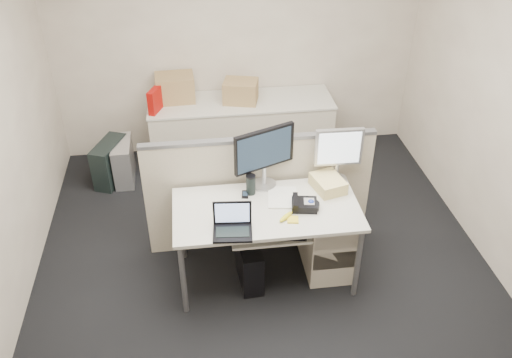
{
  "coord_description": "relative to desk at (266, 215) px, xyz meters",
  "views": [
    {
      "loc": [
        -0.53,
        -3.41,
        3.37
      ],
      "look_at": [
        -0.07,
        0.15,
        0.92
      ],
      "focal_mm": 38.0,
      "sensor_mm": 36.0,
      "label": 1
    }
  ],
  "objects": [
    {
      "name": "floor",
      "position": [
        0.0,
        0.0,
        -0.67
      ],
      "size": [
        4.0,
        4.5,
        0.01
      ],
      "primitive_type": "cube",
      "color": "black",
      "rests_on": "ground"
    },
    {
      "name": "desk_phone",
      "position": [
        0.3,
        -0.04,
        0.1
      ],
      "size": [
        0.22,
        0.19,
        0.06
      ],
      "primitive_type": "cube",
      "rotation": [
        0.0,
        0.0,
        -0.17
      ],
      "color": "black",
      "rests_on": "desk"
    },
    {
      "name": "desk",
      "position": [
        0.0,
        0.0,
        0.0
      ],
      "size": [
        1.5,
        0.75,
        0.73
      ],
      "color": "silver",
      "rests_on": "floor"
    },
    {
      "name": "pc_tower_spare_silver",
      "position": [
        -1.31,
        1.68,
        -0.44
      ],
      "size": [
        0.2,
        0.49,
        0.45
      ],
      "primitive_type": "cube",
      "rotation": [
        0.0,
        0.0,
        0.02
      ],
      "color": "#B7B7BC",
      "rests_on": "floor"
    },
    {
      "name": "wall_back",
      "position": [
        0.0,
        2.25,
        0.69
      ],
      "size": [
        4.0,
        0.02,
        2.7
      ],
      "primitive_type": "cube",
      "color": "#B2A395",
      "rests_on": "ground"
    },
    {
      "name": "banana",
      "position": [
        0.13,
        -0.15,
        0.08
      ],
      "size": [
        0.14,
        0.14,
        0.04
      ],
      "primitive_type": "ellipsoid",
      "rotation": [
        0.0,
        0.0,
        0.76
      ],
      "color": "#FFEE37",
      "rests_on": "desk"
    },
    {
      "name": "cellphone",
      "position": [
        -0.15,
        0.2,
        0.07
      ],
      "size": [
        0.07,
        0.11,
        0.01
      ],
      "primitive_type": "cube",
      "rotation": [
        0.0,
        0.0,
        -0.15
      ],
      "color": "black",
      "rests_on": "desk"
    },
    {
      "name": "red_binder",
      "position": [
        -0.9,
        1.83,
        0.19
      ],
      "size": [
        0.17,
        0.3,
        0.27
      ],
      "primitive_type": "cube",
      "rotation": [
        0.0,
        0.0,
        -0.39
      ],
      "color": "#A10B07",
      "rests_on": "back_counter"
    },
    {
      "name": "cardboard_box_left",
      "position": [
        -0.7,
        2.05,
        0.21
      ],
      "size": [
        0.42,
        0.32,
        0.31
      ],
      "primitive_type": "cube",
      "rotation": [
        0.0,
        0.0,
        0.04
      ],
      "color": "tan",
      "rests_on": "back_counter"
    },
    {
      "name": "keyboard_tray",
      "position": [
        0.0,
        -0.18,
        -0.04
      ],
      "size": [
        0.62,
        0.32,
        0.02
      ],
      "primitive_type": "cube",
      "color": "silver",
      "rests_on": "desk"
    },
    {
      "name": "pc_tower_desk",
      "position": [
        -0.15,
        -0.05,
        -0.46
      ],
      "size": [
        0.2,
        0.44,
        0.4
      ],
      "primitive_type": "cube",
      "rotation": [
        0.0,
        0.0,
        0.06
      ],
      "color": "black",
      "rests_on": "floor"
    },
    {
      "name": "back_counter",
      "position": [
        0.0,
        1.93,
        -0.3
      ],
      "size": [
        2.0,
        0.6,
        0.72
      ],
      "primitive_type": "cube",
      "color": "beige",
      "rests_on": "floor"
    },
    {
      "name": "paper_stack",
      "position": [
        0.15,
        0.12,
        0.07
      ],
      "size": [
        0.28,
        0.33,
        0.01
      ],
      "primitive_type": "cube",
      "rotation": [
        0.0,
        0.0,
        -0.15
      ],
      "color": "silver",
      "rests_on": "desk"
    },
    {
      "name": "drawer_pedestal",
      "position": [
        0.55,
        0.05,
        -0.34
      ],
      "size": [
        0.4,
        0.55,
        0.65
      ],
      "primitive_type": "cube",
      "color": "beige",
      "rests_on": "floor"
    },
    {
      "name": "monitor_main",
      "position": [
        0.02,
        0.32,
        0.34
      ],
      "size": [
        0.58,
        0.4,
        0.54
      ],
      "primitive_type": "cube",
      "rotation": [
        0.0,
        0.0,
        0.39
      ],
      "color": "black",
      "rests_on": "desk"
    },
    {
      "name": "laptop",
      "position": [
        -0.3,
        -0.28,
        0.18
      ],
      "size": [
        0.31,
        0.25,
        0.22
      ],
      "primitive_type": "cube",
      "rotation": [
        0.0,
        0.0,
        -0.09
      ],
      "color": "black",
      "rests_on": "desk"
    },
    {
      "name": "keyboard",
      "position": [
        0.05,
        -0.22,
        -0.02
      ],
      "size": [
        0.46,
        0.21,
        0.02
      ],
      "primitive_type": "cube",
      "rotation": [
        0.0,
        0.0,
        -0.13
      ],
      "color": "black",
      "rests_on": "keyboard_tray"
    },
    {
      "name": "trackball",
      "position": [
        0.35,
        -0.05,
        0.09
      ],
      "size": [
        0.15,
        0.15,
        0.05
      ],
      "primitive_type": "cylinder",
      "rotation": [
        0.0,
        0.0,
        0.09
      ],
      "color": "black",
      "rests_on": "desk"
    },
    {
      "name": "cubicle_partition",
      "position": [
        0.0,
        0.45,
        -0.11
      ],
      "size": [
        2.0,
        0.06,
        1.1
      ],
      "primitive_type": "cube",
      "color": "beige",
      "rests_on": "floor"
    },
    {
      "name": "sticky_pad",
      "position": [
        0.18,
        -0.18,
        0.07
      ],
      "size": [
        0.1,
        0.1,
        0.01
      ],
      "primitive_type": "cube",
      "rotation": [
        0.0,
        0.0,
        -0.16
      ],
      "color": "yellow",
      "rests_on": "desk"
    },
    {
      "name": "travel_mug",
      "position": [
        -0.1,
        0.22,
        0.15
      ],
      "size": [
        0.08,
        0.08,
        0.16
      ],
      "primitive_type": "cylinder",
      "rotation": [
        0.0,
        0.0,
        0.08
      ],
      "color": "black",
      "rests_on": "desk"
    },
    {
      "name": "manila_folders",
      "position": [
        0.55,
        0.2,
        0.12
      ],
      "size": [
        0.29,
        0.33,
        0.11
      ],
      "primitive_type": "cube",
      "rotation": [
        0.0,
        0.0,
        0.26
      ],
      "color": "#CBBC71",
      "rests_on": "desk"
    },
    {
      "name": "monitor_small",
      "position": [
        0.65,
        0.32,
        0.31
      ],
      "size": [
        0.41,
        0.21,
        0.49
      ],
      "primitive_type": "cube",
      "rotation": [
        0.0,
        0.0,
        -0.03
      ],
      "color": "#B7B7BC",
      "rests_on": "desk"
    },
    {
      "name": "cardboard_box_right",
      "position": [
        0.0,
        1.92,
        0.18
      ],
      "size": [
        0.42,
        0.36,
        0.26
      ],
      "primitive_type": "cube",
      "rotation": [
        0.0,
        0.0,
        -0.25
      ],
      "color": "tan",
      "rests_on": "back_counter"
    },
    {
      "name": "pc_tower_spare_dark",
      "position": [
        -1.45,
        1.67,
        -0.43
      ],
      "size": [
        0.37,
        0.54,
        0.47
      ],
      "primitive_type": "cube",
      "rotation": [
        0.0,
        0.0,
        -0.38
      ],
      "color": "black",
      "rests_on": "floor"
    }
  ]
}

